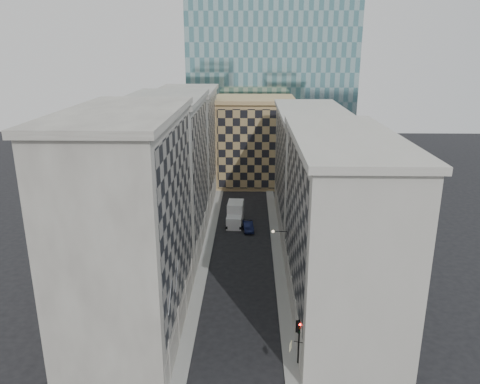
# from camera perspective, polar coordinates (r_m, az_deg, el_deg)

# --- Properties ---
(sidewalk_west) EXTENTS (1.50, 100.00, 0.15)m
(sidewalk_west) POSITION_cam_1_polar(r_m,az_deg,el_deg) (69.56, -4.15, -7.53)
(sidewalk_west) COLOR #969691
(sidewalk_west) RESTS_ON ground
(sidewalk_east) EXTENTS (1.50, 100.00, 0.15)m
(sidewalk_east) POSITION_cam_1_polar(r_m,az_deg,el_deg) (69.38, 4.60, -7.61)
(sidewalk_east) COLOR #969691
(sidewalk_east) RESTS_ON ground
(bldg_left_a) EXTENTS (10.80, 22.80, 23.70)m
(bldg_left_a) POSITION_cam_1_polar(r_m,az_deg,el_deg) (48.67, -13.18, -4.23)
(bldg_left_a) COLOR gray
(bldg_left_a) RESTS_ON ground
(bldg_left_b) EXTENTS (10.80, 22.80, 22.70)m
(bldg_left_b) POSITION_cam_1_polar(r_m,az_deg,el_deg) (69.23, -8.77, 2.12)
(bldg_left_b) COLOR gray
(bldg_left_b) RESTS_ON ground
(bldg_left_c) EXTENTS (10.80, 22.80, 21.70)m
(bldg_left_c) POSITION_cam_1_polar(r_m,az_deg,el_deg) (90.48, -6.39, 5.52)
(bldg_left_c) COLOR gray
(bldg_left_c) RESTS_ON ground
(bldg_right_a) EXTENTS (10.80, 26.80, 20.70)m
(bldg_right_a) POSITION_cam_1_polar(r_m,az_deg,el_deg) (52.31, 11.93, -4.36)
(bldg_right_a) COLOR #ABA89D
(bldg_right_a) RESTS_ON ground
(bldg_right_b) EXTENTS (10.80, 28.80, 19.70)m
(bldg_right_b) POSITION_cam_1_polar(r_m,az_deg,el_deg) (77.85, 8.46, 2.73)
(bldg_right_b) COLOR #ABA89D
(bldg_right_b) RESTS_ON ground
(tan_block) EXTENTS (16.80, 14.80, 18.80)m
(tan_block) POSITION_cam_1_polar(r_m,az_deg,el_deg) (102.58, 1.77, 6.25)
(tan_block) COLOR tan
(tan_block) RESTS_ON ground
(church_tower) EXTENTS (7.20, 7.20, 51.50)m
(church_tower) POSITION_cam_1_polar(r_m,az_deg,el_deg) (114.74, 0.77, 16.27)
(church_tower) COLOR #2C2622
(church_tower) RESTS_ON ground
(flagpoles_left) EXTENTS (0.10, 6.33, 2.33)m
(flagpoles_left) POSITION_cam_1_polar(r_m,az_deg,el_deg) (44.84, -8.11, -11.29)
(flagpoles_left) COLOR gray
(flagpoles_left) RESTS_ON ground
(bracket_lamp) EXTENTS (1.98, 0.36, 0.36)m
(bracket_lamp) POSITION_cam_1_polar(r_m,az_deg,el_deg) (61.38, 4.22, -4.81)
(bracket_lamp) COLOR black
(bracket_lamp) RESTS_ON ground
(traffic_light) EXTENTS (0.58, 0.54, 4.64)m
(traffic_light) POSITION_cam_1_polar(r_m,az_deg,el_deg) (46.42, 7.21, -16.70)
(traffic_light) COLOR black
(traffic_light) RESTS_ON sidewalk_east
(box_truck) EXTENTS (2.96, 6.61, 3.56)m
(box_truck) POSITION_cam_1_polar(r_m,az_deg,el_deg) (80.42, -0.59, -2.79)
(box_truck) COLOR silver
(box_truck) RESTS_ON ground
(dark_car) EXTENTS (2.07, 4.65, 1.48)m
(dark_car) POSITION_cam_1_polar(r_m,az_deg,el_deg) (77.68, 0.99, -4.19)
(dark_car) COLOR #0E1536
(dark_car) RESTS_ON ground
(shop_sign) EXTENTS (1.25, 0.73, 0.82)m
(shop_sign) POSITION_cam_1_polar(r_m,az_deg,el_deg) (44.12, 6.27, -18.13)
(shop_sign) COLOR black
(shop_sign) RESTS_ON ground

